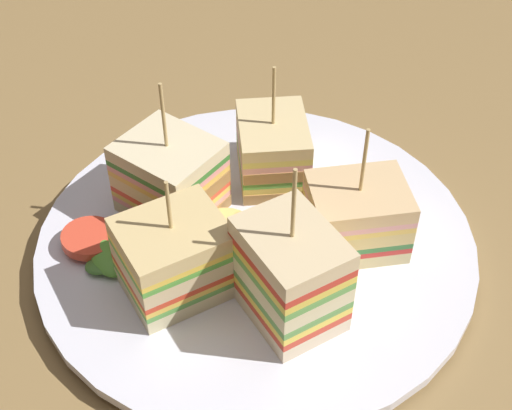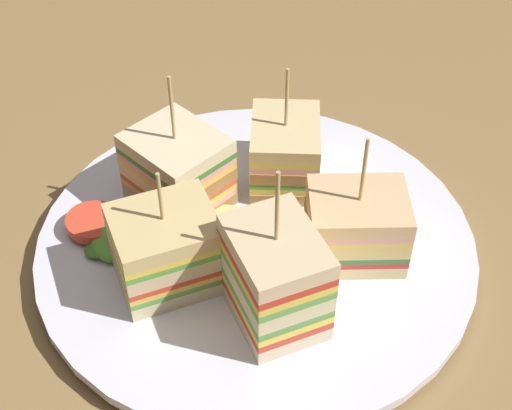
# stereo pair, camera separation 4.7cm
# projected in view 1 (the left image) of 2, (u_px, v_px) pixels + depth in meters

# --- Properties ---
(ground_plane) EXTENTS (1.26, 0.86, 0.02)m
(ground_plane) POSITION_uv_depth(u_px,v_px,m) (256.00, 260.00, 0.51)
(ground_plane) COLOR olive
(plate) EXTENTS (0.30, 0.30, 0.01)m
(plate) POSITION_uv_depth(u_px,v_px,m) (256.00, 243.00, 0.50)
(plate) COLOR white
(plate) RESTS_ON ground_plane
(sandwich_wedge_0) EXTENTS (0.08, 0.08, 0.10)m
(sandwich_wedge_0) POSITION_uv_depth(u_px,v_px,m) (171.00, 178.00, 0.49)
(sandwich_wedge_0) COLOR beige
(sandwich_wedge_0) RESTS_ON plate
(sandwich_wedge_1) EXTENTS (0.08, 0.08, 0.09)m
(sandwich_wedge_1) POSITION_uv_depth(u_px,v_px,m) (175.00, 258.00, 0.44)
(sandwich_wedge_1) COLOR beige
(sandwich_wedge_1) RESTS_ON plate
(sandwich_wedge_2) EXTENTS (0.07, 0.08, 0.11)m
(sandwich_wedge_2) POSITION_uv_depth(u_px,v_px,m) (290.00, 275.00, 0.42)
(sandwich_wedge_2) COLOR beige
(sandwich_wedge_2) RESTS_ON plate
(sandwich_wedge_3) EXTENTS (0.07, 0.06, 0.09)m
(sandwich_wedge_3) POSITION_uv_depth(u_px,v_px,m) (356.00, 217.00, 0.47)
(sandwich_wedge_3) COLOR beige
(sandwich_wedge_3) RESTS_ON plate
(sandwich_wedge_4) EXTENTS (0.06, 0.07, 0.09)m
(sandwich_wedge_4) POSITION_uv_depth(u_px,v_px,m) (273.00, 150.00, 0.52)
(sandwich_wedge_4) COLOR beige
(sandwich_wedge_4) RESTS_ON plate
(chip_pile) EXTENTS (0.06, 0.07, 0.02)m
(chip_pile) POSITION_uv_depth(u_px,v_px,m) (231.00, 237.00, 0.48)
(chip_pile) COLOR #E2BD5F
(chip_pile) RESTS_ON plate
(salad_garnish) EXTENTS (0.07, 0.06, 0.01)m
(salad_garnish) POSITION_uv_depth(u_px,v_px,m) (111.00, 245.00, 0.48)
(salad_garnish) COLOR #65A951
(salad_garnish) RESTS_ON plate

